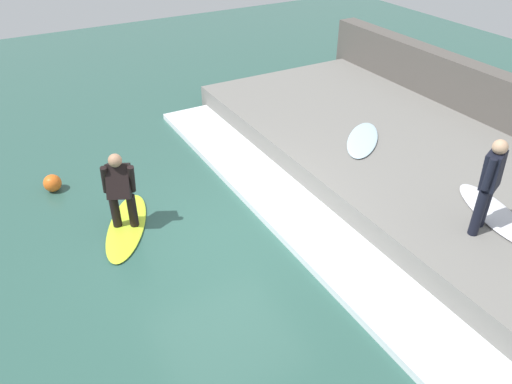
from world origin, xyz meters
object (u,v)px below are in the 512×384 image
Objects in this scene: surfer_waiting_near at (490,182)px; marker_buoy at (52,183)px; surfboard_riding at (127,226)px; surfboard_spare at (363,140)px; surfer_riding at (120,187)px; surfboard_waiting_near at (494,213)px.

surfer_waiting_near is 7.50m from marker_buoy.
surfboard_riding is at bearing 143.21° from surfer_waiting_near.
marker_buoy reaches higher than surfboard_riding.
surfboard_riding is 1.25× the size of surfboard_spare.
surfboard_spare reaches higher than marker_buoy.
surfboard_spare is (4.84, -0.22, -0.26)m from surfer_riding.
marker_buoy is at bearing 115.16° from surfer_riding.
marker_buoy is at bearing 139.43° from surfboard_waiting_near.
surfboard_riding is 5.74m from surfer_waiting_near.
surfer_riding is 4.86m from surfboard_spare.
surfboard_waiting_near is 3.00m from surfboard_spare.
marker_buoy is (-5.88, 5.03, -0.39)m from surfboard_waiting_near.
surfer_riding is (0.00, -0.00, 0.78)m from surfboard_riding.
surfboard_spare is 6.06m from marker_buoy.
surfer_waiting_near is (4.47, -3.34, 0.57)m from surfer_riding.
surfboard_spare is (0.38, 3.12, -0.82)m from surfer_waiting_near.
surfer_riding is at bearing 143.21° from surfer_waiting_near.
surfboard_waiting_near reaches higher than surfboard_riding.
surfer_riding is 4.12× the size of marker_buoy.
surfer_waiting_near reaches higher than surfboard_waiting_near.
surfboard_waiting_near is (5.03, -3.22, -0.26)m from surfer_riding.
marker_buoy is at bearing 135.91° from surfer_waiting_near.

